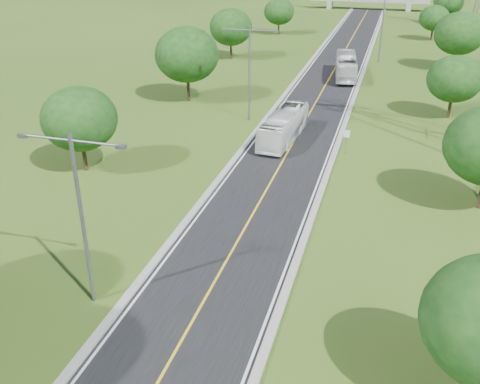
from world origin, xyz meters
name	(u,v)px	position (x,y,z in m)	size (l,w,h in m)	color
ground	(323,89)	(0.00, 60.00, 0.00)	(260.00, 260.00, 0.00)	#2F4F16
road	(330,78)	(0.00, 66.00, 0.03)	(8.00, 150.00, 0.06)	black
curb_left	(300,75)	(-4.25, 66.00, 0.11)	(0.50, 150.00, 0.22)	gray
curb_right	(360,79)	(4.25, 66.00, 0.11)	(0.50, 150.00, 0.22)	gray
speed_limit_sign	(347,138)	(5.20, 37.98, 1.60)	(0.55, 0.09, 2.40)	slate
overpass	(369,0)	(0.00, 140.00, 2.41)	(30.00, 3.00, 3.20)	gray
streetlight_near_left	(80,207)	(-6.00, 12.00, 5.94)	(5.90, 0.25, 10.00)	slate
streetlight_mid_left	(250,66)	(-6.00, 45.00, 5.94)	(5.90, 0.25, 10.00)	slate
streetlight_far_right	(383,23)	(6.00, 78.00, 5.94)	(5.90, 0.25, 10.00)	slate
tree_lb	(79,119)	(-16.00, 28.00, 4.64)	(6.30, 6.30, 7.33)	black
tree_lc	(187,55)	(-15.00, 50.00, 5.58)	(7.56, 7.56, 8.79)	black
tree_ld	(231,27)	(-17.00, 74.00, 4.95)	(6.72, 6.72, 7.82)	black
tree_le	(279,12)	(-14.50, 98.00, 4.33)	(5.88, 5.88, 6.84)	black
tree_rc	(455,79)	(15.00, 52.00, 4.33)	(5.88, 5.88, 6.84)	black
tree_rd	(459,34)	(17.00, 76.00, 5.27)	(7.14, 7.14, 8.30)	black
tree_re	(434,18)	(14.50, 100.00, 4.02)	(5.46, 5.46, 6.35)	black
tree_rf	(449,2)	(18.00, 120.00, 4.64)	(6.30, 6.30, 7.33)	black
bus_outbound	(346,66)	(2.06, 66.73, 1.64)	(2.65, 11.34, 3.16)	silver
bus_inbound	(284,126)	(-1.08, 39.88, 1.50)	(2.42, 10.33, 2.88)	white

